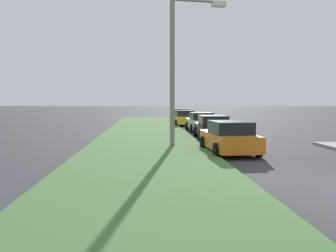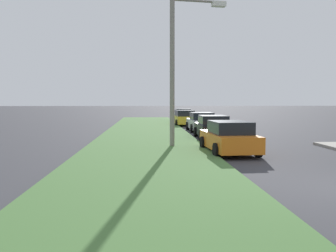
{
  "view_description": "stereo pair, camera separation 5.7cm",
  "coord_description": "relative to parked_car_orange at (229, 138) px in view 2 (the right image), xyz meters",
  "views": [
    {
      "loc": [
        -8.98,
        6.22,
        2.4
      ],
      "look_at": [
        10.66,
        4.98,
        1.0
      ],
      "focal_mm": 38.52,
      "sensor_mm": 36.0,
      "label": 1
    },
    {
      "loc": [
        -8.98,
        6.16,
        2.4
      ],
      "look_at": [
        10.66,
        4.98,
        1.0
      ],
      "focal_mm": 38.52,
      "sensor_mm": 36.0,
      "label": 2
    }
  ],
  "objects": [
    {
      "name": "parked_car_orange",
      "position": [
        0.0,
        0.0,
        0.0
      ],
      "size": [
        4.39,
        2.19,
        1.47
      ],
      "rotation": [
        0.0,
        0.0,
        0.05
      ],
      "color": "orange",
      "rests_on": "ground"
    },
    {
      "name": "streetlight",
      "position": [
        2.0,
        2.1,
        3.67
      ],
      "size": [
        0.69,
        2.87,
        7.5
      ],
      "color": "gray",
      "rests_on": "ground"
    },
    {
      "name": "parked_car_yellow",
      "position": [
        18.31,
        0.11,
        0.0
      ],
      "size": [
        4.4,
        2.21,
        1.47
      ],
      "rotation": [
        0.0,
        0.0,
        0.06
      ],
      "color": "gold",
      "rests_on": "ground"
    },
    {
      "name": "parked_car_silver",
      "position": [
        11.81,
        -0.54,
        0.0
      ],
      "size": [
        4.32,
        2.06,
        1.47
      ],
      "rotation": [
        0.0,
        0.0,
        0.01
      ],
      "color": "#B2B5BA",
      "rests_on": "ground"
    },
    {
      "name": "parked_car_green",
      "position": [
        24.1,
        -0.38,
        0.0
      ],
      "size": [
        4.36,
        2.13,
        1.47
      ],
      "rotation": [
        0.0,
        0.0,
        -0.03
      ],
      "color": "#1E6B38",
      "rests_on": "ground"
    },
    {
      "name": "parked_car_black",
      "position": [
        6.2,
        -0.4,
        0.0
      ],
      "size": [
        4.33,
        2.08,
        1.47
      ],
      "rotation": [
        0.0,
        0.0,
        -0.02
      ],
      "color": "black",
      "rests_on": "ground"
    },
    {
      "name": "grass_median",
      "position": [
        2.92,
        3.78,
        -0.66
      ],
      "size": [
        60.0,
        6.0,
        0.12
      ],
      "primitive_type": "cube",
      "color": "#477238",
      "rests_on": "ground"
    }
  ]
}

